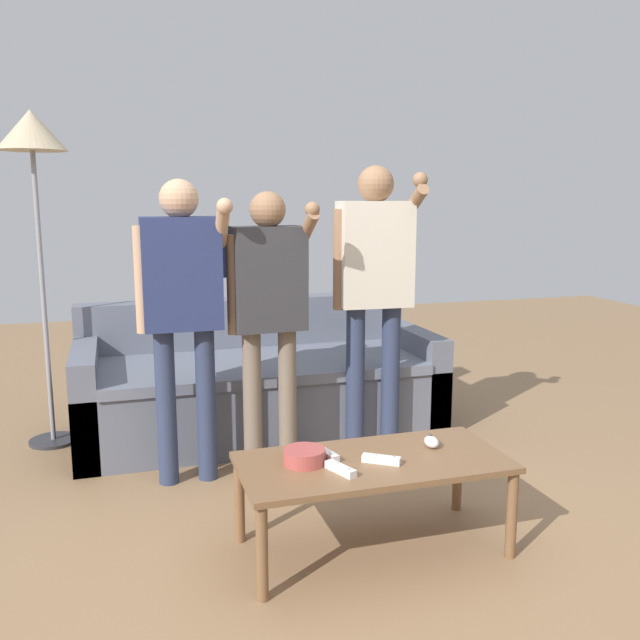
% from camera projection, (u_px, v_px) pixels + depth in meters
% --- Properties ---
extents(ground_plane, '(12.00, 12.00, 0.00)m').
position_uv_depth(ground_plane, '(328.00, 557.00, 2.74)').
color(ground_plane, '#93704C').
extents(couch, '(2.17, 0.96, 0.78)m').
position_uv_depth(couch, '(258.00, 385.00, 4.24)').
color(couch, slate).
rests_on(couch, ground).
extents(coffee_table, '(1.09, 0.52, 0.39)m').
position_uv_depth(coffee_table, '(373.00, 470.00, 2.75)').
color(coffee_table, brown).
rests_on(coffee_table, ground).
extents(snack_bowl, '(0.17, 0.17, 0.06)m').
position_uv_depth(snack_bowl, '(304.00, 456.00, 2.70)').
color(snack_bowl, '#B24C47').
rests_on(snack_bowl, coffee_table).
extents(game_remote_nunchuk, '(0.06, 0.09, 0.05)m').
position_uv_depth(game_remote_nunchuk, '(431.00, 442.00, 2.87)').
color(game_remote_nunchuk, white).
rests_on(game_remote_nunchuk, coffee_table).
extents(floor_lamp, '(0.38, 0.38, 1.91)m').
position_uv_depth(floor_lamp, '(33.00, 152.00, 3.74)').
color(floor_lamp, '#2D2D33').
rests_on(floor_lamp, ground).
extents(player_left, '(0.45, 0.34, 1.53)m').
position_uv_depth(player_left, '(183.00, 296.00, 3.32)').
color(player_left, '#2D3856').
rests_on(player_left, ground).
extents(player_center, '(0.45, 0.29, 1.47)m').
position_uv_depth(player_center, '(269.00, 300.00, 3.45)').
color(player_center, '#756656').
rests_on(player_center, ground).
extents(player_right, '(0.47, 0.33, 1.61)m').
position_uv_depth(player_right, '(375.00, 275.00, 3.75)').
color(player_right, '#2D3856').
rests_on(player_right, ground).
extents(game_remote_wand_near, '(0.15, 0.12, 0.03)m').
position_uv_depth(game_remote_wand_near, '(381.00, 459.00, 2.70)').
color(game_remote_wand_near, white).
rests_on(game_remote_wand_near, coffee_table).
extents(game_remote_wand_far, '(0.09, 0.15, 0.03)m').
position_uv_depth(game_remote_wand_far, '(341.00, 469.00, 2.61)').
color(game_remote_wand_far, white).
rests_on(game_remote_wand_far, coffee_table).
extents(game_remote_wand_spare, '(0.07, 0.15, 0.03)m').
position_uv_depth(game_remote_wand_spare, '(326.00, 454.00, 2.76)').
color(game_remote_wand_spare, white).
rests_on(game_remote_wand_spare, coffee_table).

